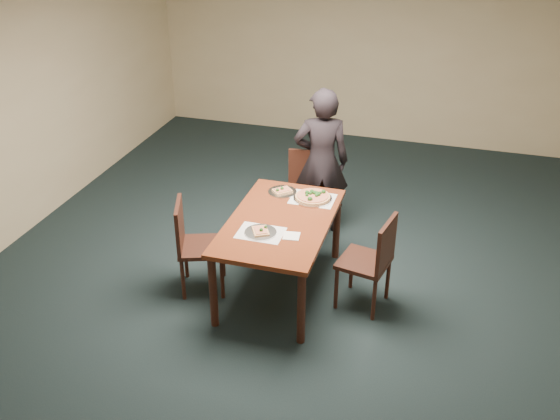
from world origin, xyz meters
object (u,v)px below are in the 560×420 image
(chair_left, at_px, (193,241))
(slice_plate_near, at_px, (261,232))
(chair_far, at_px, (306,188))
(chair_right, at_px, (373,258))
(diner, at_px, (321,162))
(pizza_pan, at_px, (313,197))
(slice_plate_far, at_px, (282,191))
(dining_table, at_px, (280,229))

(chair_left, bearing_deg, slice_plate_near, -114.38)
(chair_far, bearing_deg, chair_right, -58.24)
(diner, height_order, pizza_pan, diner)
(chair_left, distance_m, slice_plate_far, 1.01)
(slice_plate_near, bearing_deg, chair_left, 175.54)
(chair_right, xyz_separation_m, diner, (-0.77, 1.24, 0.29))
(dining_table, bearing_deg, chair_right, -1.59)
(chair_far, bearing_deg, chair_left, -124.38)
(chair_left, relative_size, diner, 0.56)
(dining_table, xyz_separation_m, slice_plate_far, (-0.14, 0.53, 0.10))
(chair_far, relative_size, chair_right, 1.00)
(chair_right, relative_size, slice_plate_near, 3.25)
(chair_far, distance_m, chair_right, 1.47)
(chair_right, distance_m, diner, 1.49)
(chair_far, height_order, chair_right, same)
(chair_left, xyz_separation_m, chair_right, (1.63, 0.19, 0.00))
(dining_table, distance_m, diner, 1.23)
(chair_right, xyz_separation_m, slice_plate_near, (-0.96, -0.25, 0.25))
(pizza_pan, bearing_deg, chair_left, -143.94)
(diner, bearing_deg, pizza_pan, 81.13)
(chair_far, relative_size, slice_plate_far, 3.25)
(slice_plate_near, bearing_deg, diner, 82.93)
(slice_plate_far, bearing_deg, dining_table, -75.58)
(dining_table, height_order, chair_right, chair_right)
(chair_right, relative_size, slice_plate_far, 3.25)
(chair_far, height_order, pizza_pan, chair_far)
(pizza_pan, distance_m, slice_plate_far, 0.33)
(dining_table, relative_size, slice_plate_far, 5.36)
(slice_plate_near, bearing_deg, chair_far, 88.13)
(diner, height_order, slice_plate_near, diner)
(chair_left, distance_m, diner, 1.70)
(chair_left, height_order, pizza_pan, chair_left)
(slice_plate_near, height_order, slice_plate_far, slice_plate_near)
(diner, bearing_deg, dining_table, 69.57)
(diner, distance_m, pizza_pan, 0.75)
(pizza_pan, xyz_separation_m, slice_plate_far, (-0.32, 0.05, -0.01))
(pizza_pan, bearing_deg, slice_plate_near, -110.47)
(chair_far, distance_m, slice_plate_near, 1.43)
(chair_far, xyz_separation_m, slice_plate_far, (-0.09, -0.61, 0.25))
(chair_far, relative_size, chair_left, 1.00)
(chair_left, height_order, chair_right, same)
(chair_right, distance_m, slice_plate_near, 1.02)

